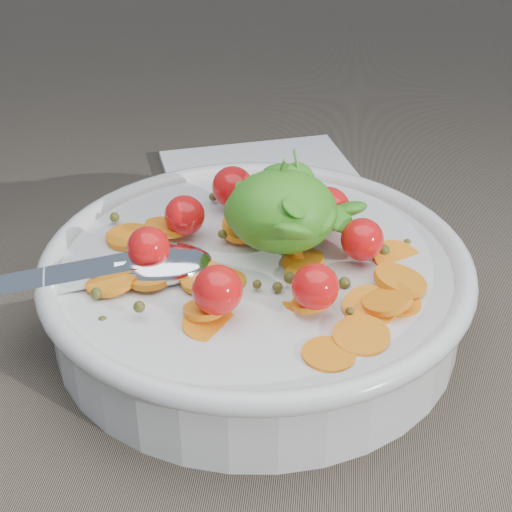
# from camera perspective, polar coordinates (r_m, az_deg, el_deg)

# --- Properties ---
(ground) EXTENTS (6.00, 6.00, 0.00)m
(ground) POSITION_cam_1_polar(r_m,az_deg,el_deg) (0.57, 0.24, -3.34)
(ground) COLOR #6A5C4C
(ground) RESTS_ON ground
(bowl) EXTENTS (0.31, 0.29, 0.12)m
(bowl) POSITION_cam_1_polar(r_m,az_deg,el_deg) (0.53, 0.02, -2.11)
(bowl) COLOR silver
(bowl) RESTS_ON ground
(napkin) EXTENTS (0.22, 0.20, 0.01)m
(napkin) POSITION_cam_1_polar(r_m,az_deg,el_deg) (0.74, 0.54, 5.65)
(napkin) COLOR white
(napkin) RESTS_ON ground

